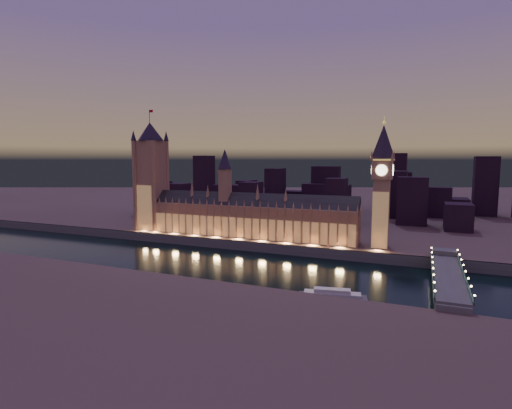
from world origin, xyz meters
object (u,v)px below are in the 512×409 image
at_px(victoria_tower, 151,171).
at_px(elizabeth_tower, 382,175).
at_px(palace_of_westminster, 244,216).
at_px(westminster_bridge, 447,279).
at_px(river_boat, 332,294).

bearing_deg(victoria_tower, elizabeth_tower, -0.00).
distance_m(palace_of_westminster, victoria_tower, 108.08).
distance_m(victoria_tower, westminster_bridge, 277.58).
bearing_deg(victoria_tower, westminster_bridge, -13.96).
xyz_separation_m(westminster_bridge, river_boat, (-60.00, -40.67, -4.44)).
xyz_separation_m(elizabeth_tower, westminster_bridge, (45.06, -65.37, -58.42)).
height_order(palace_of_westminster, river_boat, palace_of_westminster).
bearing_deg(river_boat, victoria_tower, 152.42).
bearing_deg(westminster_bridge, elizabeth_tower, 124.57).
bearing_deg(palace_of_westminster, elizabeth_tower, 0.09).
bearing_deg(westminster_bridge, river_boat, -145.87).
distance_m(victoria_tower, river_boat, 237.91).
bearing_deg(palace_of_westminster, westminster_bridge, -21.87).
height_order(victoria_tower, river_boat, victoria_tower).
height_order(victoria_tower, elizabeth_tower, victoria_tower).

